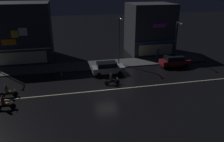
# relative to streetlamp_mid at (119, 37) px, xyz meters

# --- Properties ---
(ground_plane) EXTENTS (140.00, 140.00, 0.00)m
(ground_plane) POSITION_rel_streetlamp_mid_xyz_m (-3.59, -8.20, -4.25)
(ground_plane) COLOR black
(lane_divider_stripe) EXTENTS (33.01, 0.16, 0.01)m
(lane_divider_stripe) POSITION_rel_streetlamp_mid_xyz_m (-3.59, -8.20, -4.25)
(lane_divider_stripe) COLOR beige
(lane_divider_stripe) RESTS_ON ground
(sidewalk_far) EXTENTS (34.74, 3.73, 0.14)m
(sidewalk_far) POSITION_rel_streetlamp_mid_xyz_m (-3.59, 0.50, -4.18)
(sidewalk_far) COLOR #4C4C4F
(sidewalk_far) RESTS_ON ground
(storefront_left_block) EXTENTS (8.58, 7.47, 8.88)m
(storefront_left_block) POSITION_rel_streetlamp_mid_xyz_m (-14.01, 6.03, 0.18)
(storefront_left_block) COLOR #2D333D
(storefront_left_block) RESTS_ON ground
(storefront_center_block) EXTENTS (7.32, 6.68, 8.45)m
(storefront_center_block) POSITION_rel_streetlamp_mid_xyz_m (6.84, 5.63, -0.03)
(storefront_center_block) COLOR #383A3F
(storefront_center_block) RESTS_ON ground
(streetlamp_mid) EXTENTS (0.44, 1.64, 6.95)m
(streetlamp_mid) POSITION_rel_streetlamp_mid_xyz_m (0.00, 0.00, 0.00)
(streetlamp_mid) COLOR #47494C
(streetlamp_mid) RESTS_ON sidewalk_far
(streetlamp_east) EXTENTS (0.44, 1.64, 6.05)m
(streetlamp_east) POSITION_rel_streetlamp_mid_xyz_m (8.87, -0.29, -0.48)
(streetlamp_east) COLOR #47494C
(streetlamp_east) RESTS_ON sidewalk_far
(pedestrian_on_sidewalk) EXTENTS (0.39, 0.39, 1.96)m
(pedestrian_on_sidewalk) POSITION_rel_streetlamp_mid_xyz_m (6.53, 0.81, -3.20)
(pedestrian_on_sidewalk) COLOR #334766
(pedestrian_on_sidewalk) RESTS_ON sidewalk_far
(parked_car_near_kerb) EXTENTS (4.30, 1.98, 1.67)m
(parked_car_near_kerb) POSITION_rel_streetlamp_mid_xyz_m (7.71, -2.57, -3.38)
(parked_car_near_kerb) COLOR maroon
(parked_car_near_kerb) RESTS_ON ground
(parked_car_trailing) EXTENTS (4.30, 1.98, 1.67)m
(parked_car_trailing) POSITION_rel_streetlamp_mid_xyz_m (-2.44, -3.33, -3.38)
(parked_car_trailing) COLOR #9EA0A5
(parked_car_trailing) RESTS_ON ground
(motorcycle_lead) EXTENTS (1.90, 0.60, 1.52)m
(motorcycle_lead) POSITION_rel_streetlamp_mid_xyz_m (-14.00, -10.35, -3.62)
(motorcycle_lead) COLOR black
(motorcycle_lead) RESTS_ON ground
(motorcycle_opposite_lane) EXTENTS (1.90, 0.60, 1.52)m
(motorcycle_opposite_lane) POSITION_rel_streetlamp_mid_xyz_m (-2.68, -6.88, -3.62)
(motorcycle_opposite_lane) COLOR black
(motorcycle_opposite_lane) RESTS_ON ground
(motorcycle_trailing_far) EXTENTS (1.90, 0.60, 1.52)m
(motorcycle_trailing_far) POSITION_rel_streetlamp_mid_xyz_m (-14.22, -7.64, -3.62)
(motorcycle_trailing_far) COLOR black
(motorcycle_trailing_far) RESTS_ON ground
(traffic_cone) EXTENTS (0.36, 0.36, 0.55)m
(traffic_cone) POSITION_rel_streetlamp_mid_xyz_m (-8.60, -2.40, -3.98)
(traffic_cone) COLOR orange
(traffic_cone) RESTS_ON ground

